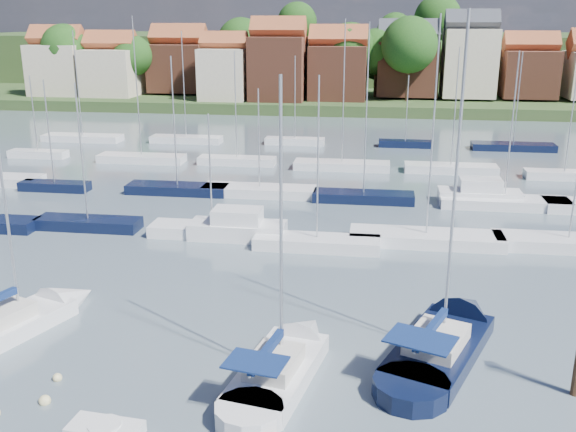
# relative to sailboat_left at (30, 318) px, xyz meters

# --- Properties ---
(ground) EXTENTS (260.00, 260.00, 0.00)m
(ground) POSITION_rel_sailboat_left_xyz_m (13.08, 35.15, -0.36)
(ground) COLOR #415259
(ground) RESTS_ON ground
(sailboat_left) EXTENTS (5.78, 10.13, 13.45)m
(sailboat_left) POSITION_rel_sailboat_left_xyz_m (0.00, 0.00, 0.00)
(sailboat_left) COLOR silver
(sailboat_left) RESTS_ON ground
(sailboat_centre) EXTENTS (4.71, 10.91, 14.43)m
(sailboat_centre) POSITION_rel_sailboat_left_xyz_m (13.96, -2.46, -0.00)
(sailboat_centre) COLOR silver
(sailboat_centre) RESTS_ON ground
(sailboat_navy) EXTENTS (7.65, 12.75, 17.16)m
(sailboat_navy) POSITION_rel_sailboat_left_xyz_m (21.56, 1.04, -0.01)
(sailboat_navy) COLOR black
(sailboat_navy) RESTS_ON ground
(tender) EXTENTS (2.93, 1.56, 0.61)m
(tender) POSITION_rel_sailboat_left_xyz_m (7.79, -8.40, -0.13)
(tender) COLOR silver
(tender) RESTS_ON ground
(buoy_c) EXTENTS (0.50, 0.50, 0.50)m
(buoy_c) POSITION_rel_sailboat_left_xyz_m (4.38, -6.68, -0.36)
(buoy_c) COLOR beige
(buoy_c) RESTS_ON ground
(buoy_e) EXTENTS (0.48, 0.48, 0.48)m
(buoy_e) POSITION_rel_sailboat_left_xyz_m (19.19, 1.93, -0.36)
(buoy_e) COLOR beige
(buoy_e) RESTS_ON ground
(buoy_g) EXTENTS (0.42, 0.42, 0.42)m
(buoy_g) POSITION_rel_sailboat_left_xyz_m (4.03, -4.92, -0.36)
(buoy_g) COLOR beige
(buoy_g) RESTS_ON ground
(marina_field) EXTENTS (79.62, 41.41, 15.93)m
(marina_field) POSITION_rel_sailboat_left_xyz_m (14.99, 30.30, 0.07)
(marina_field) COLOR silver
(marina_field) RESTS_ON ground
(far_shore_town) EXTENTS (212.46, 90.00, 22.27)m
(far_shore_town) POSITION_rel_sailboat_left_xyz_m (15.31, 127.82, 4.24)
(far_shore_town) COLOR #3A4924
(far_shore_town) RESTS_ON ground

